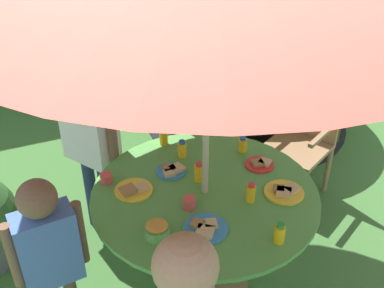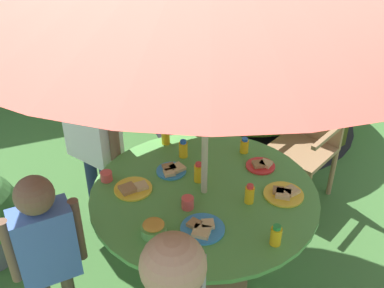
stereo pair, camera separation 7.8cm
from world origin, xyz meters
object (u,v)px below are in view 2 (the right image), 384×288
(juice_bottle_center_back, at_px, (183,149))
(juice_bottle_spot_b, at_px, (276,235))
(plate_front_edge, at_px, (284,194))
(plate_near_right, at_px, (133,188))
(plate_center_front, at_px, (202,228))
(plate_back_edge, at_px, (261,165))
(juice_bottle_far_right, at_px, (199,173))
(snack_bowl, at_px, (154,229))
(juice_bottle_mid_left, at_px, (250,194))
(child_in_white_shirt, at_px, (92,123))
(wooden_chair, at_px, (308,134))
(cup_near, at_px, (106,176))
(plate_far_left, at_px, (172,170))
(juice_bottle_mid_right, at_px, (167,248))
(juice_bottle_spot_a, at_px, (244,146))
(child_in_blue_shirt, at_px, (46,244))
(cup_far, at_px, (188,203))
(garden_table, at_px, (204,214))
(child_in_pink_shirt, at_px, (191,92))
(dome_tent, at_px, (257,53))
(juice_bottle_near_left, at_px, (166,136))

(juice_bottle_center_back, bearing_deg, juice_bottle_spot_b, -80.10)
(plate_front_edge, bearing_deg, plate_near_right, 155.49)
(plate_center_front, bearing_deg, plate_near_right, 118.42)
(plate_back_edge, distance_m, juice_bottle_far_right, 0.42)
(snack_bowl, distance_m, plate_near_right, 0.39)
(snack_bowl, height_order, juice_bottle_mid_left, juice_bottle_mid_left)
(child_in_white_shirt, bearing_deg, wooden_chair, 50.94)
(juice_bottle_far_right, bearing_deg, cup_near, 157.99)
(plate_back_edge, relative_size, plate_far_left, 0.99)
(plate_center_front, distance_m, juice_bottle_mid_right, 0.26)
(juice_bottle_spot_a, bearing_deg, plate_far_left, -176.13)
(juice_bottle_spot_b, bearing_deg, child_in_blue_shirt, 158.11)
(juice_bottle_mid_left, bearing_deg, juice_bottle_far_right, 123.79)
(juice_bottle_spot_a, bearing_deg, wooden_chair, 22.35)
(child_in_blue_shirt, bearing_deg, plate_far_left, 17.57)
(plate_front_edge, distance_m, juice_bottle_spot_a, 0.48)
(cup_far, bearing_deg, garden_table, 35.38)
(child_in_white_shirt, distance_m, child_in_blue_shirt, 0.96)
(juice_bottle_far_right, relative_size, juice_bottle_mid_left, 1.08)
(child_in_pink_shirt, relative_size, juice_bottle_mid_left, 11.78)
(plate_back_edge, distance_m, cup_near, 0.95)
(dome_tent, height_order, child_in_blue_shirt, dome_tent)
(juice_bottle_near_left, height_order, cup_far, juice_bottle_near_left)
(child_in_blue_shirt, relative_size, juice_bottle_mid_left, 9.55)
(child_in_white_shirt, bearing_deg, child_in_blue_shirt, -58.63)
(garden_table, xyz_separation_m, child_in_blue_shirt, (-0.90, -0.08, 0.16))
(plate_near_right, bearing_deg, juice_bottle_mid_right, -88.28)
(child_in_white_shirt, bearing_deg, juice_bottle_spot_a, 29.13)
(plate_near_right, relative_size, juice_bottle_mid_right, 1.87)
(juice_bottle_far_right, distance_m, juice_bottle_mid_left, 0.34)
(juice_bottle_far_right, bearing_deg, plate_far_left, 129.36)
(plate_back_edge, bearing_deg, child_in_blue_shirt, -172.23)
(plate_far_left, distance_m, juice_bottle_center_back, 0.19)
(juice_bottle_mid_right, height_order, juice_bottle_spot_b, juice_bottle_mid_right)
(child_in_pink_shirt, height_order, child_in_white_shirt, child_in_pink_shirt)
(snack_bowl, relative_size, juice_bottle_far_right, 1.03)
(garden_table, height_order, child_in_white_shirt, child_in_white_shirt)
(juice_bottle_mid_left, distance_m, juice_bottle_spot_b, 0.34)
(plate_front_edge, distance_m, cup_far, 0.56)
(juice_bottle_mid_right, relative_size, cup_far, 1.72)
(juice_bottle_spot_b, relative_size, cup_far, 1.70)
(child_in_pink_shirt, bearing_deg, snack_bowl, -12.65)
(plate_back_edge, bearing_deg, garden_table, -167.00)
(garden_table, relative_size, cup_near, 18.45)
(juice_bottle_mid_left, bearing_deg, dome_tent, 60.64)
(child_in_blue_shirt, bearing_deg, juice_bottle_spot_b, -27.14)
(plate_front_edge, bearing_deg, juice_bottle_mid_right, -165.40)
(juice_bottle_near_left, xyz_separation_m, juice_bottle_spot_a, (0.44, -0.29, -0.01))
(juice_bottle_near_left, height_order, juice_bottle_mid_right, juice_bottle_near_left)
(plate_center_front, relative_size, juice_bottle_center_back, 1.95)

